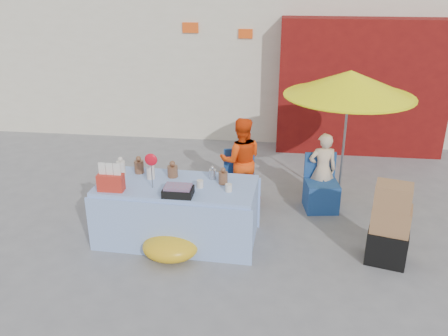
# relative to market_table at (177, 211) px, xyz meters

# --- Properties ---
(ground) EXTENTS (80.00, 80.00, 0.00)m
(ground) POSITION_rel_market_table_xyz_m (0.66, -0.41, -0.42)
(ground) COLOR slate
(ground) RESTS_ON ground
(market_table) EXTENTS (2.17, 1.09, 1.29)m
(market_table) POSITION_rel_market_table_xyz_m (0.00, 0.00, 0.00)
(market_table) COLOR #93B4EB
(market_table) RESTS_ON ground
(chair_left) EXTENTS (0.55, 0.54, 0.85)m
(chair_left) POSITION_rel_market_table_xyz_m (0.74, 1.13, -0.17)
(chair_left) COLOR navy
(chair_left) RESTS_ON ground
(chair_right) EXTENTS (0.55, 0.54, 0.85)m
(chair_right) POSITION_rel_market_table_xyz_m (1.99, 1.13, -0.17)
(chair_right) COLOR navy
(chair_right) RESTS_ON ground
(vendor_orange) EXTENTS (0.74, 0.61, 1.37)m
(vendor_orange) POSITION_rel_market_table_xyz_m (0.74, 1.26, 0.26)
(vendor_orange) COLOR #FF470D
(vendor_orange) RESTS_ON ground
(vendor_beige) EXTENTS (0.47, 0.34, 1.18)m
(vendor_beige) POSITION_rel_market_table_xyz_m (1.99, 1.26, 0.17)
(vendor_beige) COLOR beige
(vendor_beige) RESTS_ON ground
(umbrella) EXTENTS (1.90, 1.90, 2.09)m
(umbrella) POSITION_rel_market_table_xyz_m (2.29, 1.41, 1.47)
(umbrella) COLOR gray
(umbrella) RESTS_ON ground
(box_stack) EXTENTS (0.57, 0.51, 1.07)m
(box_stack) POSITION_rel_market_table_xyz_m (2.72, -0.23, 0.07)
(box_stack) COLOR black
(box_stack) RESTS_ON ground
(tarp_bundle) EXTENTS (0.76, 0.63, 0.32)m
(tarp_bundle) POSITION_rel_market_table_xyz_m (0.01, -0.49, -0.26)
(tarp_bundle) COLOR gold
(tarp_bundle) RESTS_ON ground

